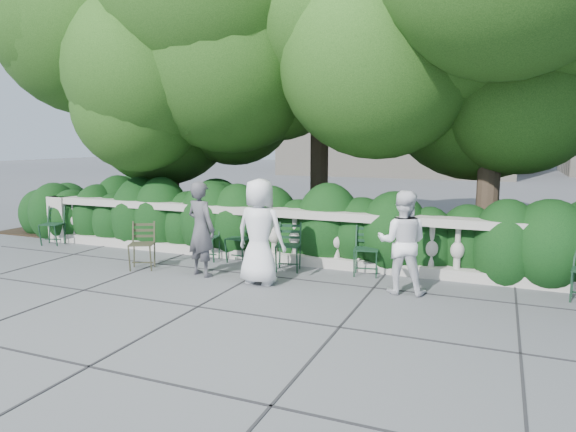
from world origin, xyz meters
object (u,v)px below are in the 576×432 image
at_px(chair_weathered, 141,271).
at_px(person_casual_man, 402,242).
at_px(person_businessman, 260,232).
at_px(chair_d, 287,273).
at_px(chair_a, 49,246).
at_px(chair_b, 235,264).
at_px(person_woman_grey, 201,229).
at_px(chair_e, 365,278).
at_px(chair_c, 205,262).

relative_size(chair_weathered, person_casual_man, 0.55).
bearing_deg(person_businessman, person_casual_man, -166.83).
height_order(chair_d, person_businessman, person_businessman).
relative_size(chair_a, chair_b, 1.00).
xyz_separation_m(person_woman_grey, person_casual_man, (3.24, 0.29, -0.03)).
bearing_deg(chair_e, chair_a, 171.26).
bearing_deg(chair_b, person_casual_man, -5.01).
bearing_deg(chair_d, chair_weathered, -172.47).
distance_m(chair_a, chair_e, 6.83).
distance_m(chair_c, chair_d, 1.71).
relative_size(chair_c, person_woman_grey, 0.53).
bearing_deg(chair_weathered, chair_d, -5.67).
bearing_deg(person_woman_grey, chair_d, -133.48).
bearing_deg(chair_d, chair_b, 156.05).
bearing_deg(chair_e, chair_weathered, -173.36).
height_order(person_woman_grey, person_casual_man, person_woman_grey).
height_order(chair_b, chair_e, same).
relative_size(chair_d, chair_weathered, 1.00).
height_order(chair_b, chair_weathered, same).
relative_size(person_woman_grey, person_casual_man, 1.03).
bearing_deg(chair_e, person_woman_grey, -170.31).
bearing_deg(person_businessman, chair_weathered, 6.47).
xyz_separation_m(person_businessman, person_casual_man, (2.14, 0.36, -0.07)).
relative_size(chair_c, person_casual_man, 0.55).
bearing_deg(person_casual_man, chair_e, -46.41).
xyz_separation_m(chair_b, person_woman_grey, (-0.13, -0.91, 0.79)).
height_order(chair_b, person_businessman, person_businessman).
relative_size(chair_d, chair_e, 1.00).
distance_m(chair_weathered, person_woman_grey, 1.38).
bearing_deg(person_woman_grey, chair_a, 7.27).
bearing_deg(chair_c, chair_a, 169.97).
bearing_deg(chair_weathered, chair_e, -9.43).
relative_size(chair_e, person_businessman, 0.51).
relative_size(chair_d, person_casual_man, 0.55).
height_order(chair_c, chair_d, same).
height_order(chair_weathered, person_casual_man, person_casual_man).
xyz_separation_m(person_businessman, person_woman_grey, (-1.10, 0.07, -0.04)).
xyz_separation_m(chair_c, person_businessman, (1.56, -0.88, 0.83)).
bearing_deg(chair_b, chair_c, -164.60).
distance_m(chair_a, person_woman_grey, 4.42).
bearing_deg(person_businessman, chair_b, -41.50).
distance_m(chair_c, chair_e, 3.01).
bearing_deg(chair_d, chair_a, 166.43).
height_order(chair_c, person_businessman, person_businessman).
xyz_separation_m(chair_c, chair_d, (1.70, -0.13, 0.00)).
xyz_separation_m(chair_d, person_woman_grey, (-1.25, -0.68, 0.79)).
height_order(person_businessman, person_woman_grey, person_businessman).
relative_size(chair_c, chair_e, 1.00).
bearing_deg(person_casual_man, chair_b, -16.70).
bearing_deg(person_woman_grey, chair_c, -43.04).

